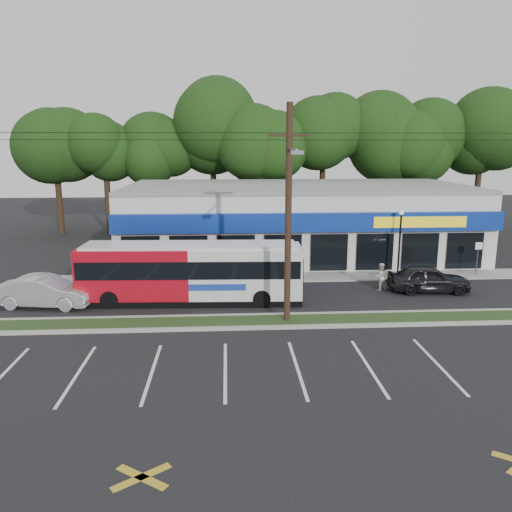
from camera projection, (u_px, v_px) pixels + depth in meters
The scene contains 15 objects.
ground at pixel (223, 331), 22.42m from camera, with size 120.00×120.00×0.00m, color black.
grass_strip at pixel (223, 322), 23.38m from camera, with size 40.00×1.60×0.12m, color #1E3314.
curb_south at pixel (223, 328), 22.55m from camera, with size 40.00×0.25×0.14m, color #9E9E93.
curb_north at pixel (223, 316), 24.21m from camera, with size 40.00×0.25×0.14m, color #9E9E93.
sidewalk at pixel (303, 277), 31.47m from camera, with size 32.00×2.20×0.10m, color #9E9E93.
strip_mall at pixel (297, 220), 37.67m from camera, with size 25.00×12.55×5.30m.
utility_pole at pixel (285, 208), 22.31m from camera, with size 50.00×2.77×10.00m.
lamp_post at pixel (400, 236), 31.05m from camera, with size 0.30×0.30×4.25m.
sign_post at pixel (478, 253), 31.36m from camera, with size 0.45×0.10×2.23m.
tree_line at pixel (267, 142), 46.15m from camera, with size 46.76×6.76×11.83m.
metrobus at pixel (191, 271), 26.35m from camera, with size 11.76×2.90×3.14m.
car_dark at pixel (429, 279), 28.28m from camera, with size 1.82×4.53×1.54m, color black.
car_silver at pixel (45, 291), 25.68m from camera, with size 1.71×4.89×1.61m, color #A2A3AA.
pedestrian_a at pixel (259, 275), 28.40m from camera, with size 0.68×0.45×1.87m, color silver.
pedestrian_b at pixel (380, 277), 28.61m from camera, with size 0.77×0.60×1.59m, color beige.
Camera 1 is at (0.23, -21.20, 8.19)m, focal length 35.00 mm.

